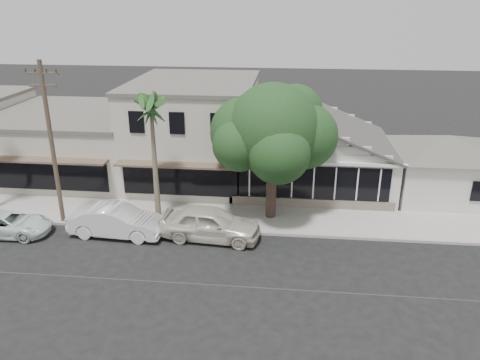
# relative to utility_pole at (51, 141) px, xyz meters

# --- Properties ---
(ground) EXTENTS (140.00, 140.00, 0.00)m
(ground) POSITION_rel_utility_pole_xyz_m (9.00, -5.20, -4.79)
(ground) COLOR black
(ground) RESTS_ON ground
(sidewalk_north) EXTENTS (90.00, 3.50, 0.15)m
(sidewalk_north) POSITION_rel_utility_pole_xyz_m (1.00, 1.55, -4.71)
(sidewalk_north) COLOR #9E9991
(sidewalk_north) RESTS_ON ground
(corner_shop) EXTENTS (10.40, 8.60, 5.10)m
(corner_shop) POSITION_rel_utility_pole_xyz_m (14.00, 7.27, -2.17)
(corner_shop) COLOR silver
(corner_shop) RESTS_ON ground
(side_cottage) EXTENTS (6.00, 6.00, 3.00)m
(side_cottage) POSITION_rel_utility_pole_xyz_m (22.20, 6.30, -3.29)
(side_cottage) COLOR silver
(side_cottage) RESTS_ON ground
(row_building_near) EXTENTS (8.00, 10.00, 6.50)m
(row_building_near) POSITION_rel_utility_pole_xyz_m (6.00, 8.30, -1.54)
(row_building_near) COLOR beige
(row_building_near) RESTS_ON ground
(row_building_midnear) EXTENTS (10.00, 10.00, 4.20)m
(row_building_midnear) POSITION_rel_utility_pole_xyz_m (-3.00, 8.30, -2.69)
(row_building_midnear) COLOR beige
(row_building_midnear) RESTS_ON ground
(utility_pole) EXTENTS (1.80, 0.24, 9.00)m
(utility_pole) POSITION_rel_utility_pole_xyz_m (0.00, 0.00, 0.00)
(utility_pole) COLOR brown
(utility_pole) RESTS_ON ground
(car_0) EXTENTS (5.36, 2.54, 1.77)m
(car_0) POSITION_rel_utility_pole_xyz_m (8.56, -0.95, -3.90)
(car_0) COLOR beige
(car_0) RESTS_ON ground
(car_1) EXTENTS (5.10, 2.04, 1.65)m
(car_1) POSITION_rel_utility_pole_xyz_m (3.56, -1.08, -3.96)
(car_1) COLOR silver
(car_1) RESTS_ON ground
(car_2) EXTENTS (4.53, 2.22, 1.24)m
(car_2) POSITION_rel_utility_pole_xyz_m (-2.21, -1.62, -4.17)
(car_2) COLOR white
(car_2) RESTS_ON ground
(shade_tree) EXTENTS (7.00, 6.33, 7.77)m
(shade_tree) POSITION_rel_utility_pole_xyz_m (11.52, 2.04, 0.33)
(shade_tree) COLOR #403027
(shade_tree) RESTS_ON ground
(palm_east) EXTENTS (2.90, 2.90, 7.58)m
(palm_east) POSITION_rel_utility_pole_xyz_m (5.25, 0.88, 1.70)
(palm_east) COLOR #726651
(palm_east) RESTS_ON ground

